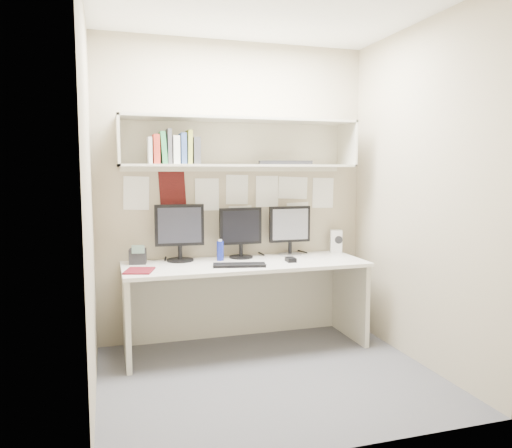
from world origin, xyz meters
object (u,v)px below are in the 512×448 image
object	(u,v)px
desk	(246,305)
monitor_left	(180,230)
monitor_center	(241,230)
maroon_notebook	(139,271)
keyboard	(239,265)
speaker	(336,241)
desk_phone	(138,256)
monitor_right	(290,228)

from	to	relation	value
desk	monitor_left	distance (m)	0.84
desk	monitor_center	size ratio (longest dim) A/B	4.57
desk	maroon_notebook	size ratio (longest dim) A/B	8.21
keyboard	speaker	bearing A→B (deg)	33.19
monitor_center	desk	bearing A→B (deg)	-96.78
speaker	desk_phone	xyz separation A→B (m)	(-1.80, -0.05, -0.04)
desk	speaker	world-z (taller)	speaker
monitor_left	speaker	size ratio (longest dim) A/B	2.29
speaker	desk_phone	size ratio (longest dim) A/B	1.29
keyboard	desk_phone	xyz separation A→B (m)	(-0.76, 0.34, 0.05)
speaker	maroon_notebook	xyz separation A→B (m)	(-1.81, -0.37, -0.10)
desk_phone	monitor_left	bearing A→B (deg)	14.19
keyboard	desk_phone	world-z (taller)	desk_phone
monitor_left	desk_phone	distance (m)	0.40
desk	desk_phone	world-z (taller)	desk_phone
monitor_right	desk_phone	size ratio (longest dim) A/B	2.72
speaker	keyboard	bearing A→B (deg)	-139.03
maroon_notebook	monitor_center	bearing A→B (deg)	38.30
monitor_center	monitor_right	world-z (taller)	monitor_right
monitor_right	maroon_notebook	size ratio (longest dim) A/B	1.81
monitor_center	desk_phone	distance (m)	0.90
monitor_right	speaker	bearing A→B (deg)	2.57
monitor_left	desk_phone	bearing A→B (deg)	-170.60
speaker	monitor_center	bearing A→B (deg)	-158.87
desk	monitor_right	bearing A→B (deg)	24.79
monitor_right	desk	bearing A→B (deg)	-154.46
desk	monitor_left	size ratio (longest dim) A/B	4.19
monitor_left	monitor_center	size ratio (longest dim) A/B	1.09
monitor_center	keyboard	xyz separation A→B (m)	(-0.11, -0.38, -0.23)
monitor_right	speaker	distance (m)	0.49
speaker	desk_phone	distance (m)	1.80
keyboard	maroon_notebook	world-z (taller)	keyboard
monitor_left	maroon_notebook	bearing A→B (deg)	-131.05
monitor_left	keyboard	distance (m)	0.61
monitor_center	monitor_right	xyz separation A→B (m)	(0.46, -0.00, 0.00)
monitor_right	maroon_notebook	xyz separation A→B (m)	(-1.35, -0.36, -0.24)
monitor_left	maroon_notebook	world-z (taller)	monitor_left
desk	desk_phone	xyz separation A→B (m)	(-0.86, 0.19, 0.43)
keyboard	monitor_center	bearing A→B (deg)	85.61
monitor_left	monitor_right	world-z (taller)	monitor_left
keyboard	speaker	xyz separation A→B (m)	(1.04, 0.39, 0.09)
desk	keyboard	distance (m)	0.42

